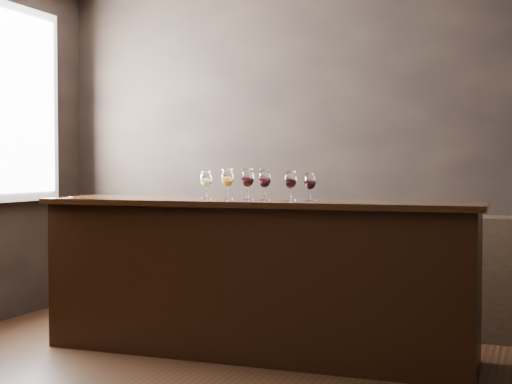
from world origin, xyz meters
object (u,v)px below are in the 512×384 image
at_px(bar_counter, 256,280).
at_px(glass_red_a, 248,179).
at_px(glass_red_b, 265,179).
at_px(glass_red_c, 290,180).
at_px(back_bar_shelf, 363,271).
at_px(glass_amber, 227,179).
at_px(glass_white, 206,180).
at_px(glass_red_d, 310,182).

xyz_separation_m(bar_counter, glass_red_a, (-0.07, 0.02, 0.66)).
xyz_separation_m(bar_counter, glass_red_b, (0.06, -0.01, 0.66)).
height_order(bar_counter, glass_red_c, glass_red_c).
distance_m(back_bar_shelf, glass_red_c, 1.26).
bearing_deg(glass_amber, glass_white, 170.32).
height_order(back_bar_shelf, glass_red_a, glass_red_a).
xyz_separation_m(bar_counter, glass_red_d, (0.38, -0.03, 0.65)).
height_order(back_bar_shelf, glass_red_b, glass_red_b).
height_order(glass_amber, glass_red_b, glass_amber).
xyz_separation_m(glass_red_b, glass_red_d, (0.31, -0.02, -0.01)).
bearing_deg(back_bar_shelf, glass_white, -130.21).
distance_m(bar_counter, glass_red_c, 0.69).
bearing_deg(back_bar_shelf, glass_amber, -123.31).
relative_size(back_bar_shelf, glass_red_d, 13.71).
xyz_separation_m(bar_counter, glass_amber, (-0.21, -0.00, 0.66)).
bearing_deg(back_bar_shelf, glass_red_d, -95.27).
height_order(bar_counter, glass_red_b, glass_red_b).
bearing_deg(bar_counter, glass_red_d, -5.86).
relative_size(back_bar_shelf, glass_white, 13.02).
distance_m(glass_red_a, glass_red_b, 0.14).
relative_size(back_bar_shelf, glass_red_c, 12.94).
height_order(glass_amber, glass_red_d, glass_amber).
distance_m(back_bar_shelf, glass_red_b, 1.33).
bearing_deg(glass_white, back_bar_shelf, 49.79).
xyz_separation_m(back_bar_shelf, glass_red_a, (-0.54, -1.01, 0.72)).
bearing_deg(glass_white, glass_red_b, -4.85).
bearing_deg(glass_amber, back_bar_shelf, 56.69).
bearing_deg(glass_red_d, bar_counter, 175.80).
xyz_separation_m(glass_white, glass_amber, (0.17, -0.03, 0.01)).
distance_m(glass_red_c, glass_red_d, 0.16).
relative_size(glass_white, glass_amber, 0.92).
distance_m(bar_counter, back_bar_shelf, 1.14).
xyz_separation_m(back_bar_shelf, glass_red_b, (-0.41, -1.04, 0.71)).
bearing_deg(back_bar_shelf, glass_red_b, -111.56).
distance_m(bar_counter, glass_white, 0.75).
distance_m(bar_counter, glass_red_b, 0.66).
bearing_deg(glass_red_d, glass_red_b, 176.83).
xyz_separation_m(glass_red_b, glass_red_c, (0.17, 0.04, -0.01)).
relative_size(glass_amber, glass_red_a, 1.00).
xyz_separation_m(glass_amber, glass_red_a, (0.14, 0.02, -0.00)).
bearing_deg(glass_red_c, glass_white, 179.80).
bearing_deg(glass_red_d, glass_red_a, 173.71).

